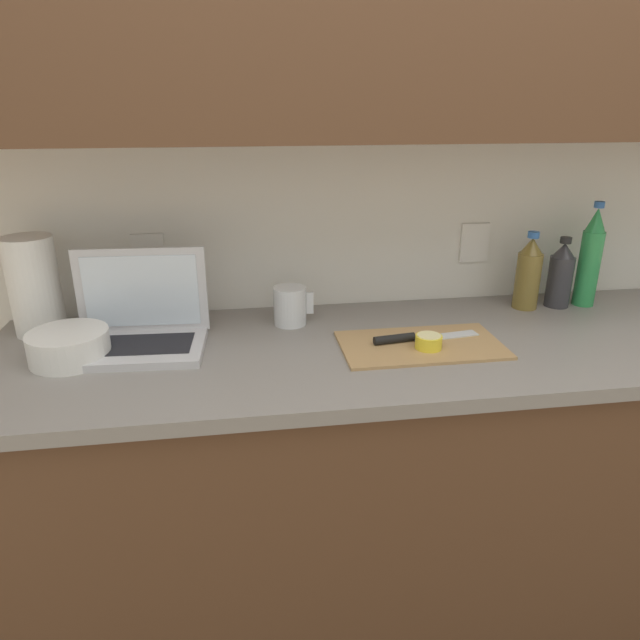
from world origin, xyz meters
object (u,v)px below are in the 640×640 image
object	(u,v)px
lemon_half_cut	(429,342)
paper_towel_roll	(34,286)
cutting_board	(421,345)
measuring_cup	(290,306)
bottle_oil_tall	(560,275)
knife	(408,338)
bottle_green_soda	(590,259)
bottle_water_clear	(528,274)
laptop	(140,324)
bowl_white	(69,346)

from	to	relation	value
lemon_half_cut	paper_towel_roll	bearing A→B (deg)	164.51
cutting_board	measuring_cup	distance (m)	0.38
lemon_half_cut	bottle_oil_tall	bearing A→B (deg)	28.20
knife	lemon_half_cut	bearing A→B (deg)	-61.53
bottle_green_soda	bottle_oil_tall	world-z (taller)	bottle_green_soda
bottle_water_clear	knife	bearing A→B (deg)	-153.30
cutting_board	bottle_green_soda	size ratio (longest dim) A/B	1.30
cutting_board	measuring_cup	size ratio (longest dim) A/B	3.70
cutting_board	paper_towel_roll	xyz separation A→B (m)	(-0.99, 0.25, 0.13)
bottle_oil_tall	measuring_cup	bearing A→B (deg)	-177.98
bottle_oil_tall	measuring_cup	distance (m)	0.83
laptop	lemon_half_cut	world-z (taller)	laptop
cutting_board	paper_towel_roll	size ratio (longest dim) A/B	1.56
laptop	bottle_water_clear	size ratio (longest dim) A/B	1.46
lemon_half_cut	measuring_cup	distance (m)	0.40
paper_towel_roll	measuring_cup	bearing A→B (deg)	-3.19
knife	bowl_white	xyz separation A→B (m)	(-0.84, 0.03, 0.02)
lemon_half_cut	bottle_green_soda	world-z (taller)	bottle_green_soda
lemon_half_cut	bottle_water_clear	size ratio (longest dim) A/B	0.29
bottle_oil_tall	paper_towel_roll	bearing A→B (deg)	179.67
knife	measuring_cup	size ratio (longest dim) A/B	2.61
bowl_white	paper_towel_roll	world-z (taller)	paper_towel_roll
laptop	cutting_board	xyz separation A→B (m)	(0.71, -0.12, -0.05)
bottle_green_soda	bottle_water_clear	size ratio (longest dim) A/B	1.35
paper_towel_roll	bowl_white	bearing A→B (deg)	-58.48
knife	bottle_green_soda	bearing A→B (deg)	11.56
lemon_half_cut	measuring_cup	bearing A→B (deg)	143.55
knife	bowl_white	bearing A→B (deg)	170.55
bottle_green_soda	paper_towel_roll	bearing A→B (deg)	179.69
knife	bottle_water_clear	bearing A→B (deg)	19.08
knife	bowl_white	world-z (taller)	bowl_white
laptop	measuring_cup	size ratio (longest dim) A/B	3.06
lemon_half_cut	cutting_board	bearing A→B (deg)	106.85
cutting_board	bottle_oil_tall	xyz separation A→B (m)	(0.51, 0.24, 0.09)
bottle_water_clear	bottle_green_soda	bearing A→B (deg)	0.00
laptop	bowl_white	size ratio (longest dim) A/B	1.80
laptop	bottle_green_soda	distance (m)	1.32
paper_towel_roll	bottle_oil_tall	bearing A→B (deg)	-0.33
bottle_oil_tall	measuring_cup	xyz separation A→B (m)	(-0.82, -0.03, -0.04)
cutting_board	lemon_half_cut	world-z (taller)	lemon_half_cut
measuring_cup	paper_towel_roll	bearing A→B (deg)	176.81
bottle_water_clear	measuring_cup	distance (m)	0.72
bottle_green_soda	bottle_oil_tall	xyz separation A→B (m)	(-0.09, -0.00, -0.05)
lemon_half_cut	bottle_oil_tall	xyz separation A→B (m)	(0.50, 0.27, 0.07)
lemon_half_cut	knife	bearing A→B (deg)	126.09
laptop	paper_towel_roll	world-z (taller)	paper_towel_roll
cutting_board	bottle_green_soda	world-z (taller)	bottle_green_soda
knife	paper_towel_roll	distance (m)	1.00
cutting_board	paper_towel_roll	bearing A→B (deg)	165.98
knife	bowl_white	size ratio (longest dim) A/B	1.54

